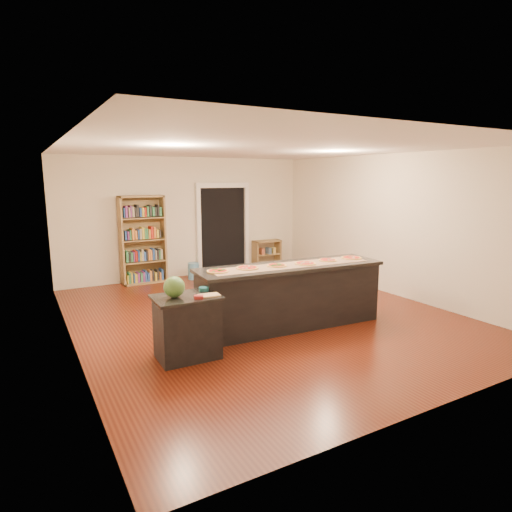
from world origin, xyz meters
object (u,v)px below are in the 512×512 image
kitchen_island (290,295)px  bookshelf (143,240)px  low_shelf (267,254)px  side_counter (187,327)px  waste_bin (194,271)px  watermelon (174,287)px

kitchen_island → bookshelf: bearing=111.5°
kitchen_island → low_shelf: size_ratio=4.10×
side_counter → low_shelf: bearing=50.4°
side_counter → waste_bin: size_ratio=2.20×
kitchen_island → low_shelf: kitchen_island is taller
kitchen_island → bookshelf: size_ratio=1.54×
bookshelf → kitchen_island: bearing=-72.5°
kitchen_island → bookshelf: 4.19m
bookshelf → waste_bin: bookshelf is taller
bookshelf → waste_bin: 1.36m
waste_bin → watermelon: (-1.83, -4.11, 0.78)m
side_counter → low_shelf: 5.78m
bookshelf → waste_bin: size_ratio=5.09×
low_shelf → watermelon: bearing=-132.4°
low_shelf → waste_bin: size_ratio=1.91×
side_counter → watermelon: watermelon is taller
low_shelf → watermelon: 5.89m
kitchen_island → watermelon: (-2.00, -0.34, 0.47)m
waste_bin → low_shelf: bearing=6.0°
waste_bin → watermelon: size_ratio=1.41×
bookshelf → waste_bin: bearing=-10.7°
kitchen_island → watermelon: size_ratio=11.06×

